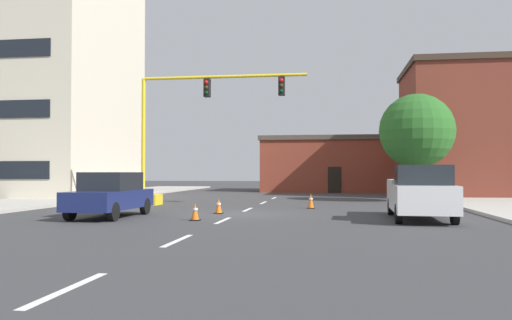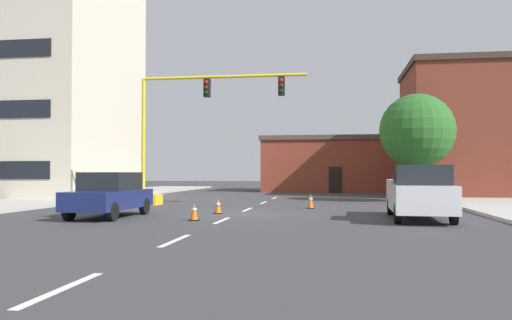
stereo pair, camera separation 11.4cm
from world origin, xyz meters
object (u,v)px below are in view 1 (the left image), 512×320
(sedan_navy_near_left, at_px, (111,194))
(traffic_cone_roadside_b, at_px, (311,201))
(traffic_cone_roadside_c, at_px, (195,212))
(traffic_signal_gantry, at_px, (166,162))
(traffic_cone_roadside_a, at_px, (219,206))
(pickup_truck_white, at_px, (420,193))
(tree_right_mid, at_px, (417,131))

(sedan_navy_near_left, relative_size, traffic_cone_roadside_b, 6.16)
(sedan_navy_near_left, xyz_separation_m, traffic_cone_roadside_c, (3.60, -0.86, -0.57))
(traffic_signal_gantry, distance_m, traffic_cone_roadside_a, 6.83)
(pickup_truck_white, bearing_deg, traffic_signal_gantry, 150.67)
(tree_right_mid, xyz_separation_m, traffic_cone_roadside_b, (-5.94, -6.46, -3.80))
(tree_right_mid, distance_m, sedan_navy_near_left, 18.53)
(sedan_navy_near_left, xyz_separation_m, traffic_cone_roadside_a, (3.76, 2.30, -0.58))
(pickup_truck_white, relative_size, traffic_cone_roadside_b, 7.47)
(traffic_cone_roadside_a, relative_size, traffic_cone_roadside_b, 0.87)
(sedan_navy_near_left, height_order, traffic_cone_roadside_b, sedan_navy_near_left)
(traffic_cone_roadside_c, bearing_deg, traffic_cone_roadside_a, 87.04)
(pickup_truck_white, xyz_separation_m, traffic_cone_roadside_c, (-8.06, -1.62, -0.66))
(traffic_signal_gantry, xyz_separation_m, tree_right_mid, (13.66, 4.90, 1.88))
(pickup_truck_white, height_order, traffic_cone_roadside_b, pickup_truck_white)
(sedan_navy_near_left, relative_size, traffic_cone_roadside_a, 7.08)
(traffic_cone_roadside_a, bearing_deg, traffic_cone_roadside_b, 44.25)
(traffic_signal_gantry, xyz_separation_m, traffic_cone_roadside_c, (3.85, -8.31, -1.97))
(traffic_signal_gantry, relative_size, traffic_cone_roadside_b, 13.17)
(tree_right_mid, bearing_deg, pickup_truck_white, -98.54)
(tree_right_mid, distance_m, pickup_truck_white, 12.15)
(traffic_signal_gantry, xyz_separation_m, traffic_cone_roadside_a, (4.01, -5.16, -1.97))
(traffic_cone_roadside_c, bearing_deg, traffic_signal_gantry, 114.85)
(traffic_cone_roadside_c, bearing_deg, traffic_cone_roadside_b, 60.23)
(pickup_truck_white, xyz_separation_m, sedan_navy_near_left, (-11.67, -0.76, -0.09))
(traffic_cone_roadside_a, relative_size, traffic_cone_roadside_c, 1.00)
(pickup_truck_white, xyz_separation_m, traffic_cone_roadside_a, (-7.90, 1.53, -0.66))
(traffic_signal_gantry, distance_m, pickup_truck_white, 13.73)
(traffic_cone_roadside_b, bearing_deg, sedan_navy_near_left, -141.67)
(traffic_cone_roadside_a, bearing_deg, traffic_cone_roadside_c, -92.96)
(traffic_cone_roadside_b, bearing_deg, pickup_truck_white, -50.78)
(pickup_truck_white, height_order, sedan_navy_near_left, pickup_truck_white)
(pickup_truck_white, bearing_deg, traffic_cone_roadside_c, -168.65)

